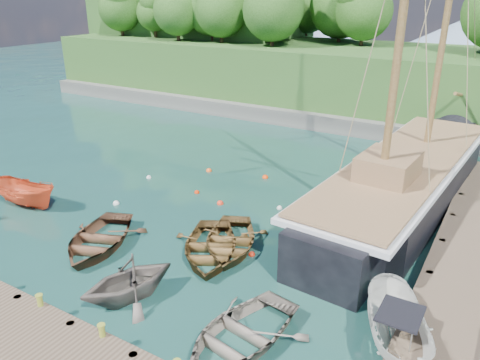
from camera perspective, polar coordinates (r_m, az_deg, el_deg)
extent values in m
plane|color=#193D33|center=(20.63, -9.77, -9.69)|extent=(160.00, 160.00, 0.00)
cube|color=#4A392C|center=(22.48, 26.69, -7.52)|extent=(3.20, 24.00, 0.12)
cube|color=#2E2117|center=(22.56, 26.62, -7.88)|extent=(3.20, 24.00, 0.20)
cylinder|color=#2E2117|center=(33.52, 26.44, 1.08)|extent=(0.28, 0.28, 1.10)
cylinder|color=olive|center=(18.54, -22.83, -15.41)|extent=(0.26, 0.26, 0.45)
cylinder|color=olive|center=(16.60, -16.18, -19.38)|extent=(0.26, 0.26, 0.45)
imported|color=brown|center=(22.31, -16.84, -7.78)|extent=(5.08, 5.87, 1.02)
imported|color=#685D55|center=(18.65, -13.29, -13.83)|extent=(4.20, 4.48, 1.90)
imported|color=#543B1B|center=(20.77, -3.72, -9.14)|extent=(5.37, 5.90, 1.00)
imported|color=#71675B|center=(16.28, -0.06, -19.27)|extent=(4.23, 5.34, 0.99)
imported|color=brown|center=(21.26, -1.27, -8.30)|extent=(4.93, 5.58, 0.96)
imported|color=#DE4F27|center=(27.67, -24.45, -2.89)|extent=(4.27, 1.82, 1.62)
imported|color=white|center=(16.82, 18.35, -19.02)|extent=(3.45, 4.97, 1.80)
cube|color=black|center=(26.67, 19.21, -1.26)|extent=(5.87, 15.01, 3.05)
cube|color=black|center=(35.39, 23.78, 3.75)|extent=(2.97, 4.80, 2.75)
cube|color=black|center=(19.50, 11.75, -9.34)|extent=(3.62, 4.02, 2.90)
cube|color=silver|center=(26.15, 19.61, 1.74)|extent=(6.27, 19.62, 0.25)
cube|color=brown|center=(26.07, 19.68, 2.26)|extent=(5.81, 19.17, 0.12)
cube|color=brown|center=(23.01, 17.60, 1.53)|extent=(2.61, 3.17, 1.20)
cylinder|color=brown|center=(38.10, 25.67, 9.26)|extent=(0.76, 6.90, 1.69)
cylinder|color=brown|center=(21.10, 19.25, 18.74)|extent=(0.36, 0.36, 14.92)
sphere|color=silver|center=(26.28, -14.85, -2.85)|extent=(0.36, 0.36, 0.36)
sphere|color=#EB2D02|center=(26.89, -5.28, -1.58)|extent=(0.29, 0.29, 0.29)
sphere|color=red|center=(25.43, -2.43, -2.94)|extent=(0.37, 0.37, 0.37)
sphere|color=silver|center=(24.97, 4.83, -3.50)|extent=(0.30, 0.30, 0.30)
sphere|color=#FA5616|center=(30.05, -3.81, 1.08)|extent=(0.36, 0.36, 0.36)
sphere|color=#FC3E07|center=(28.95, 3.09, 0.26)|extent=(0.37, 0.37, 0.37)
sphere|color=silver|center=(29.45, -11.06, 0.25)|extent=(0.30, 0.30, 0.30)
sphere|color=red|center=(20.76, 1.44, -9.13)|extent=(0.29, 0.29, 0.29)
cube|color=#474744|center=(43.22, 2.75, 8.49)|extent=(50.00, 4.00, 1.40)
cube|color=#2E5320|center=(48.01, 6.30, 12.69)|extent=(50.00, 14.00, 6.00)
cube|color=#2E5320|center=(58.22, -4.94, 16.36)|extent=(24.00, 12.00, 10.00)
cylinder|color=#382616|center=(49.89, -3.35, 17.42)|extent=(0.36, 0.36, 1.40)
sphere|color=#1F4514|center=(49.76, -3.42, 20.17)|extent=(5.42, 5.42, 5.42)
cylinder|color=#382616|center=(47.75, -2.26, 17.23)|extent=(0.36, 0.36, 1.40)
sphere|color=#1F4514|center=(47.61, -2.31, 19.93)|extent=(5.02, 5.02, 5.02)
cylinder|color=#382616|center=(56.66, -14.16, 17.38)|extent=(0.36, 0.36, 1.40)
sphere|color=#1F4514|center=(56.55, -14.38, 19.57)|extent=(4.79, 4.79, 4.79)
cylinder|color=#382616|center=(57.99, -3.45, 18.07)|extent=(0.36, 0.36, 1.40)
sphere|color=#1F4514|center=(57.86, -3.51, 20.72)|extent=(6.25, 6.25, 6.25)
cylinder|color=#382616|center=(57.41, -10.29, 17.73)|extent=(0.36, 0.36, 1.40)
sphere|color=#1F4514|center=(57.28, -10.48, 20.28)|extent=(5.89, 5.89, 5.89)
cylinder|color=#382616|center=(46.41, 14.62, 16.43)|extent=(0.36, 0.36, 1.40)
sphere|color=#1F4514|center=(46.27, 14.91, 19.25)|extent=(5.13, 5.13, 5.13)
cylinder|color=#382616|center=(59.05, -3.69, 18.13)|extent=(0.36, 0.36, 1.40)
sphere|color=#1F4514|center=(58.94, -3.75, 20.25)|extent=(4.80, 4.80, 4.80)
cylinder|color=#382616|center=(48.66, 4.19, 17.28)|extent=(0.36, 0.36, 1.40)
sphere|color=#1F4514|center=(48.52, 4.27, 20.27)|extent=(5.82, 5.82, 5.82)
cylinder|color=#382616|center=(49.36, 11.98, 16.95)|extent=(0.36, 0.36, 1.40)
sphere|color=#1F4514|center=(49.22, 12.23, 19.98)|extent=(6.05, 6.05, 6.05)
cylinder|color=#382616|center=(44.68, 3.92, 16.86)|extent=(0.36, 0.36, 1.40)
sphere|color=#1F4514|center=(44.53, 4.01, 19.95)|extent=(5.47, 5.47, 5.47)
cylinder|color=#382616|center=(55.43, 8.06, 17.72)|extent=(0.36, 0.36, 1.40)
sphere|color=#1F4514|center=(55.30, 8.22, 20.49)|extent=(6.25, 6.25, 6.25)
cylinder|color=#382616|center=(63.30, -8.79, 18.20)|extent=(0.36, 0.36, 1.40)
sphere|color=#1F4514|center=(63.19, -8.93, 20.36)|extent=(5.41, 5.41, 5.41)
cylinder|color=#382616|center=(53.62, -2.96, 17.75)|extent=(0.36, 0.36, 1.40)
sphere|color=#1F4514|center=(53.49, -3.01, 20.33)|extent=(5.47, 5.47, 5.47)
cylinder|color=#382616|center=(53.88, -10.28, 17.47)|extent=(0.36, 0.36, 1.40)
sphere|color=#1F4514|center=(53.77, -10.42, 19.39)|extent=(3.77, 3.77, 3.77)
cylinder|color=#382616|center=(54.64, -4.47, 17.80)|extent=(0.36, 0.36, 1.40)
sphere|color=#1F4514|center=(54.51, -4.56, 20.54)|extent=(6.04, 6.04, 6.04)
cylinder|color=#382616|center=(54.46, 12.66, 17.34)|extent=(0.36, 0.36, 1.40)
sphere|color=#1F4514|center=(54.33, 12.90, 20.03)|extent=(5.89, 5.89, 5.89)
cylinder|color=#382616|center=(50.20, 2.78, 17.46)|extent=(0.36, 0.36, 1.40)
sphere|color=#1F4514|center=(50.05, 2.84, 20.45)|extent=(6.08, 6.08, 6.08)
cylinder|color=#382616|center=(54.86, -8.82, 17.63)|extent=(0.36, 0.36, 1.40)
sphere|color=#1F4514|center=(54.75, -8.95, 19.70)|extent=(4.25, 4.25, 4.25)
cylinder|color=#382616|center=(49.90, -7.54, 17.27)|extent=(0.36, 0.36, 1.40)
sphere|color=#1F4514|center=(49.77, -7.67, 19.76)|extent=(4.77, 4.77, 4.77)
cone|color=#728CA5|center=(83.58, 27.20, 15.17)|extent=(32.00, 32.00, 8.00)
cone|color=#728CA5|center=(93.15, 4.46, 18.51)|extent=(40.00, 40.00, 10.00)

